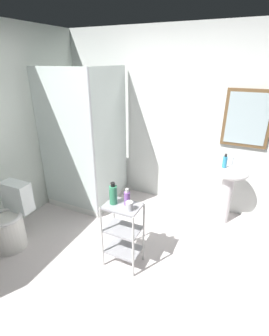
{
  "coord_description": "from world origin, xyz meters",
  "views": [
    {
      "loc": [
        0.86,
        -1.58,
        2.07
      ],
      "look_at": [
        -0.15,
        0.58,
        1.02
      ],
      "focal_mm": 26.26,
      "sensor_mm": 36.0,
      "label": 1
    }
  ],
  "objects_px": {
    "toilet": "(10,222)",
    "shower_stall": "(89,174)",
    "hand_soap_bottle": "(225,162)",
    "conditioner_bottle_purple": "(127,198)",
    "rinse_cup": "(129,206)",
    "body_wash_bottle_green": "(113,194)",
    "pedestal_sink": "(228,184)",
    "storage_cart": "(123,230)"
  },
  "relations": [
    {
      "from": "pedestal_sink",
      "to": "hand_soap_bottle",
      "type": "distance_m",
      "value": 0.32
    },
    {
      "from": "hand_soap_bottle",
      "to": "rinse_cup",
      "type": "height_order",
      "value": "hand_soap_bottle"
    },
    {
      "from": "shower_stall",
      "to": "storage_cart",
      "type": "height_order",
      "value": "shower_stall"
    },
    {
      "from": "hand_soap_bottle",
      "to": "conditioner_bottle_purple",
      "type": "height_order",
      "value": "hand_soap_bottle"
    },
    {
      "from": "rinse_cup",
      "to": "body_wash_bottle_green",
      "type": "bearing_deg",
      "value": 169.0
    },
    {
      "from": "shower_stall",
      "to": "hand_soap_bottle",
      "type": "relative_size",
      "value": 11.05
    },
    {
      "from": "shower_stall",
      "to": "body_wash_bottle_green",
      "type": "height_order",
      "value": "shower_stall"
    },
    {
      "from": "conditioner_bottle_purple",
      "to": "body_wash_bottle_green",
      "type": "xyz_separation_m",
      "value": [
        -0.14,
        -0.04,
        0.03
      ]
    },
    {
      "from": "shower_stall",
      "to": "hand_soap_bottle",
      "type": "xyz_separation_m",
      "value": [
        1.88,
        0.31,
        0.43
      ]
    },
    {
      "from": "toilet",
      "to": "body_wash_bottle_green",
      "type": "xyz_separation_m",
      "value": [
        1.25,
        0.29,
        0.53
      ]
    },
    {
      "from": "storage_cart",
      "to": "body_wash_bottle_green",
      "type": "xyz_separation_m",
      "value": [
        -0.1,
        -0.0,
        0.41
      ]
    },
    {
      "from": "storage_cart",
      "to": "conditioner_bottle_purple",
      "type": "distance_m",
      "value": 0.38
    },
    {
      "from": "toilet",
      "to": "conditioner_bottle_purple",
      "type": "xyz_separation_m",
      "value": [
        1.38,
        0.33,
        0.5
      ]
    },
    {
      "from": "hand_soap_bottle",
      "to": "conditioner_bottle_purple",
      "type": "xyz_separation_m",
      "value": [
        -0.77,
        -1.21,
        -0.07
      ]
    },
    {
      "from": "storage_cart",
      "to": "hand_soap_bottle",
      "type": "xyz_separation_m",
      "value": [
        0.81,
        1.25,
        0.45
      ]
    },
    {
      "from": "pedestal_sink",
      "to": "rinse_cup",
      "type": "xyz_separation_m",
      "value": [
        -0.79,
        -1.3,
        0.2
      ]
    },
    {
      "from": "rinse_cup",
      "to": "conditioner_bottle_purple",
      "type": "bearing_deg",
      "value": 129.73
    },
    {
      "from": "shower_stall",
      "to": "body_wash_bottle_green",
      "type": "xyz_separation_m",
      "value": [
        0.97,
        -0.94,
        0.38
      ]
    },
    {
      "from": "conditioner_bottle_purple",
      "to": "toilet",
      "type": "bearing_deg",
      "value": -166.74
    },
    {
      "from": "toilet",
      "to": "hand_soap_bottle",
      "type": "bearing_deg",
      "value": 35.49
    },
    {
      "from": "pedestal_sink",
      "to": "storage_cart",
      "type": "height_order",
      "value": "pedestal_sink"
    },
    {
      "from": "shower_stall",
      "to": "conditioner_bottle_purple",
      "type": "relative_size",
      "value": 11.13
    },
    {
      "from": "toilet",
      "to": "rinse_cup",
      "type": "distance_m",
      "value": 1.54
    },
    {
      "from": "toilet",
      "to": "rinse_cup",
      "type": "relative_size",
      "value": 8.64
    },
    {
      "from": "pedestal_sink",
      "to": "rinse_cup",
      "type": "distance_m",
      "value": 1.54
    },
    {
      "from": "pedestal_sink",
      "to": "hand_soap_bottle",
      "type": "height_order",
      "value": "hand_soap_bottle"
    },
    {
      "from": "toilet",
      "to": "conditioner_bottle_purple",
      "type": "relative_size",
      "value": 4.23
    },
    {
      "from": "conditioner_bottle_purple",
      "to": "storage_cart",
      "type": "bearing_deg",
      "value": -136.07
    },
    {
      "from": "pedestal_sink",
      "to": "hand_soap_bottle",
      "type": "relative_size",
      "value": 4.48
    },
    {
      "from": "storage_cart",
      "to": "hand_soap_bottle",
      "type": "relative_size",
      "value": 4.09
    },
    {
      "from": "hand_soap_bottle",
      "to": "toilet",
      "type": "bearing_deg",
      "value": -144.51
    },
    {
      "from": "body_wash_bottle_green",
      "to": "shower_stall",
      "type": "bearing_deg",
      "value": 135.93
    },
    {
      "from": "shower_stall",
      "to": "rinse_cup",
      "type": "relative_size",
      "value": 22.73
    },
    {
      "from": "toilet",
      "to": "shower_stall",
      "type": "bearing_deg",
      "value": 77.42
    },
    {
      "from": "body_wash_bottle_green",
      "to": "rinse_cup",
      "type": "distance_m",
      "value": 0.21
    },
    {
      "from": "hand_soap_bottle",
      "to": "rinse_cup",
      "type": "xyz_separation_m",
      "value": [
        -0.71,
        -1.29,
        -0.1
      ]
    },
    {
      "from": "shower_stall",
      "to": "rinse_cup",
      "type": "height_order",
      "value": "shower_stall"
    },
    {
      "from": "pedestal_sink",
      "to": "hand_soap_bottle",
      "type": "bearing_deg",
      "value": -167.58
    },
    {
      "from": "toilet",
      "to": "rinse_cup",
      "type": "bearing_deg",
      "value": 9.89
    },
    {
      "from": "conditioner_bottle_purple",
      "to": "rinse_cup",
      "type": "xyz_separation_m",
      "value": [
        0.06,
        -0.07,
        -0.03
      ]
    },
    {
      "from": "toilet",
      "to": "body_wash_bottle_green",
      "type": "distance_m",
      "value": 1.39
    },
    {
      "from": "toilet",
      "to": "conditioner_bottle_purple",
      "type": "height_order",
      "value": "conditioner_bottle_purple"
    }
  ]
}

